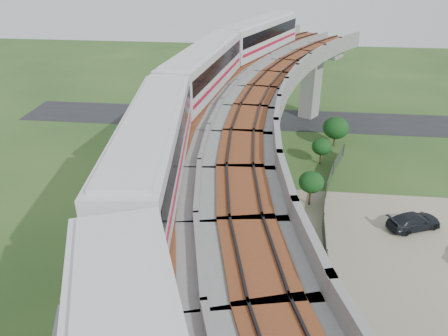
{
  "coord_description": "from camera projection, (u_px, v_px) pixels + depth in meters",
  "views": [
    {
      "loc": [
        3.83,
        -26.11,
        21.19
      ],
      "look_at": [
        0.89,
        0.38,
        7.5
      ],
      "focal_mm": 35.0,
      "sensor_mm": 36.0,
      "label": 1
    }
  ],
  "objects": [
    {
      "name": "ground",
      "position": [
        212.0,
        257.0,
        33.14
      ],
      "size": [
        160.0,
        160.0,
        0.0
      ],
      "primitive_type": "plane",
      "color": "#26481D",
      "rests_on": "ground"
    },
    {
      "name": "tree_0",
      "position": [
        336.0,
        128.0,
        50.52
      ],
      "size": [
        2.99,
        2.99,
        3.51
      ],
      "color": "#382314",
      "rests_on": "ground"
    },
    {
      "name": "asphalt_road",
      "position": [
        241.0,
        118.0,
        59.66
      ],
      "size": [
        60.0,
        8.0,
        0.03
      ],
      "primitive_type": "cube",
      "color": "#232326",
      "rests_on": "ground"
    },
    {
      "name": "fence",
      "position": [
        344.0,
        259.0,
        31.84
      ],
      "size": [
        3.87,
        38.73,
        1.5
      ],
      "color": "#2D382D",
      "rests_on": "ground"
    },
    {
      "name": "viaduct",
      "position": [
        268.0,
        152.0,
        28.63
      ],
      "size": [
        19.58,
        73.98,
        11.4
      ],
      "color": "#99968E",
      "rests_on": "ground"
    },
    {
      "name": "tree_3",
      "position": [
        290.0,
        231.0,
        33.01
      ],
      "size": [
        3.08,
        3.08,
        3.17
      ],
      "color": "#382314",
      "rests_on": "ground"
    },
    {
      "name": "dirt_lot",
      "position": [
        409.0,
        290.0,
        29.99
      ],
      "size": [
        18.0,
        26.0,
        0.04
      ],
      "primitive_type": "cube",
      "color": "gray",
      "rests_on": "ground"
    },
    {
      "name": "car_dark",
      "position": [
        414.0,
        221.0,
        36.22
      ],
      "size": [
        5.02,
        3.61,
        1.35
      ],
      "primitive_type": "imported",
      "rotation": [
        0.0,
        0.0,
        1.99
      ],
      "color": "black",
      "rests_on": "dirt_lot"
    },
    {
      "name": "tree_2",
      "position": [
        311.0,
        182.0,
        38.74
      ],
      "size": [
        2.26,
        2.26,
        3.33
      ],
      "color": "#382314",
      "rests_on": "ground"
    },
    {
      "name": "tree_1",
      "position": [
        322.0,
        147.0,
        46.34
      ],
      "size": [
        2.1,
        2.1,
        2.93
      ],
      "color": "#382314",
      "rests_on": "ground"
    },
    {
      "name": "tree_4",
      "position": [
        299.0,
        302.0,
        26.51
      ],
      "size": [
        2.99,
        2.99,
        3.12
      ],
      "color": "#382314",
      "rests_on": "ground"
    },
    {
      "name": "metro_train",
      "position": [
        214.0,
        103.0,
        27.33
      ],
      "size": [
        10.79,
        61.35,
        3.64
      ],
      "color": "silver",
      "rests_on": "ground"
    }
  ]
}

